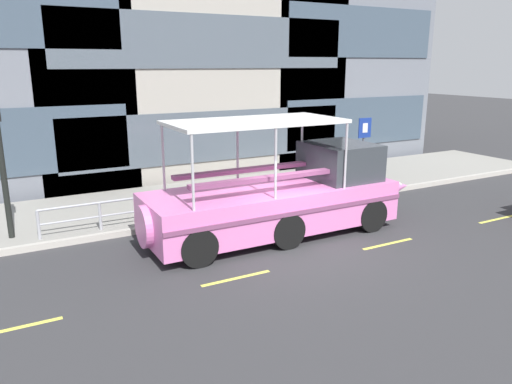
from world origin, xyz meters
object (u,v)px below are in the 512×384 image
Objects in this scene: parking_sign at (364,141)px; pedestrian_near_bow at (310,166)px; duck_tour_boat at (288,197)px; traffic_light_pole at (0,149)px.

pedestrian_near_bow is (-2.22, 0.39, -0.84)m from parking_sign.
parking_sign is at bearing 27.25° from duck_tour_boat.
pedestrian_near_bow is (10.29, 0.20, -1.51)m from traffic_light_pole.
parking_sign is at bearing -0.89° from traffic_light_pole.
duck_tour_boat is 5.47× the size of pedestrian_near_bow.
traffic_light_pole is at bearing -178.90° from pedestrian_near_bow.
duck_tour_boat is (7.41, -2.82, -1.62)m from traffic_light_pole.
pedestrian_near_bow is (2.88, 3.02, 0.11)m from duck_tour_boat.
parking_sign is at bearing -9.97° from pedestrian_near_bow.
duck_tour_boat is (-5.10, -2.63, -0.95)m from parking_sign.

